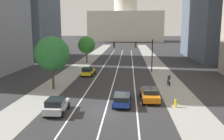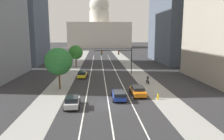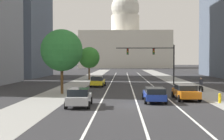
{
  "view_description": "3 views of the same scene",
  "coord_description": "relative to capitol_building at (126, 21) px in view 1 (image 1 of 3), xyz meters",
  "views": [
    {
      "loc": [
        2.36,
        -24.06,
        8.5
      ],
      "look_at": [
        -0.21,
        12.84,
        2.08
      ],
      "focal_mm": 39.02,
      "sensor_mm": 36.0,
      "label": 1
    },
    {
      "loc": [
        -1.41,
        -28.04,
        9.57
      ],
      "look_at": [
        1.29,
        11.88,
        2.84
      ],
      "focal_mm": 33.71,
      "sensor_mm": 36.0,
      "label": 2
    },
    {
      "loc": [
        -1.26,
        -26.32,
        3.85
      ],
      "look_at": [
        -2.72,
        15.44,
        2.54
      ],
      "focal_mm": 49.51,
      "sensor_mm": 36.0,
      "label": 3
    }
  ],
  "objects": [
    {
      "name": "capitol_building",
      "position": [
        0.0,
        0.0,
        0.0
      ],
      "size": [
        45.62,
        25.37,
        39.5
      ],
      "color": "beige",
      "rests_on": "ground"
    },
    {
      "name": "ground_plane",
      "position": [
        0.0,
        -94.37,
        -12.76
      ],
      "size": [
        400.0,
        400.0,
        0.0
      ],
      "primitive_type": "plane",
      "color": "#2B2B2D"
    },
    {
      "name": "sidewalk_left",
      "position": [
        -8.67,
        -99.37,
        -12.75
      ],
      "size": [
        4.29,
        130.0,
        0.01
      ],
      "primitive_type": "cube",
      "color": "gray",
      "rests_on": "ground"
    },
    {
      "name": "lane_stripe_center",
      "position": [
        0.0,
        -109.37,
        -12.75
      ],
      "size": [
        0.16,
        90.0,
        0.01
      ],
      "primitive_type": "cube",
      "color": "white",
      "rests_on": "ground"
    },
    {
      "name": "lane_stripe_right",
      "position": [
        3.26,
        -109.37,
        -12.75
      ],
      "size": [
        0.16,
        90.0,
        0.01
      ],
      "primitive_type": "cube",
      "color": "white",
      "rests_on": "ground"
    },
    {
      "name": "car_orange",
      "position": [
        4.89,
        -130.33,
        -11.98
      ],
      "size": [
        2.18,
        4.83,
        1.46
      ],
      "rotation": [
        0.0,
        0.0,
        1.59
      ],
      "color": "orange",
      "rests_on": "ground"
    },
    {
      "name": "lane_stripe_left",
      "position": [
        -3.26,
        -109.37,
        -12.75
      ],
      "size": [
        0.16,
        90.0,
        0.01
      ],
      "primitive_type": "cube",
      "color": "white",
      "rests_on": "ground"
    },
    {
      "name": "fire_hydrant",
      "position": [
        7.48,
        -132.7,
        -12.29
      ],
      "size": [
        0.26,
        0.35,
        0.91
      ],
      "color": "yellow",
      "rests_on": "ground"
    },
    {
      "name": "traffic_signal_mast",
      "position": [
        3.8,
        -111.64,
        -8.17
      ],
      "size": [
        9.24,
        0.39,
        6.33
      ],
      "color": "black",
      "rests_on": "ground"
    },
    {
      "name": "street_tree_mid_left",
      "position": [
        -8.21,
        -125.7,
        -7.77
      ],
      "size": [
        4.79,
        4.79,
        7.4
      ],
      "color": "#51381E",
      "rests_on": "ground"
    },
    {
      "name": "sidewalk_right",
      "position": [
        8.67,
        -99.37,
        -12.75
      ],
      "size": [
        4.29,
        130.0,
        0.01
      ],
      "primitive_type": "cube",
      "color": "gray",
      "rests_on": "ground"
    },
    {
      "name": "car_silver",
      "position": [
        -4.89,
        -135.32,
        -11.96
      ],
      "size": [
        2.12,
        4.11,
        1.54
      ],
      "rotation": [
        0.0,
        0.0,
        1.6
      ],
      "color": "#B2B5BA",
      "rests_on": "ground"
    },
    {
      "name": "car_yellow",
      "position": [
        -4.9,
        -115.82,
        -11.96
      ],
      "size": [
        2.12,
        4.36,
        1.55
      ],
      "rotation": [
        0.0,
        0.0,
        1.52
      ],
      "color": "yellow",
      "rests_on": "ground"
    },
    {
      "name": "cyclist",
      "position": [
        8.38,
        -122.39,
        -11.91
      ],
      "size": [
        0.38,
        1.7,
        1.72
      ],
      "rotation": [
        0.0,
        0.0,
        1.66
      ],
      "color": "black",
      "rests_on": "ground"
    },
    {
      "name": "car_blue",
      "position": [
        1.63,
        -132.37,
        -12.01
      ],
      "size": [
        2.0,
        4.71,
        1.39
      ],
      "rotation": [
        0.0,
        0.0,
        1.57
      ],
      "color": "#1E389E",
      "rests_on": "ground"
    },
    {
      "name": "street_tree_near_left",
      "position": [
        -7.93,
        -99.71,
        -8.36
      ],
      "size": [
        4.18,
        4.18,
        6.5
      ],
      "color": "#51381E",
      "rests_on": "ground"
    }
  ]
}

